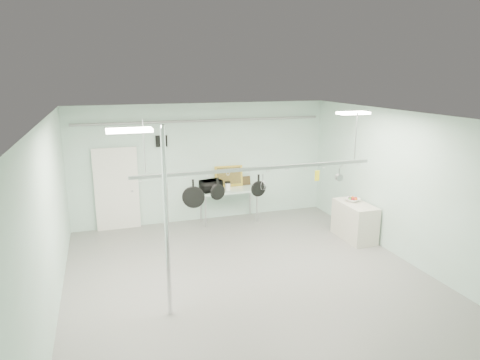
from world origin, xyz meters
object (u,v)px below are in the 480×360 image
object	(u,v)px
pot_rack	(258,167)
coffee_canister	(228,186)
microwave	(211,186)
prep_table	(229,192)
side_cabinet	(355,221)
chrome_pole	(167,225)
fruit_bowl	(353,200)
skillet_right	(258,185)
skillet_mid	(218,189)
skillet_left	(193,194)

from	to	relation	value
pot_rack	coffee_canister	distance (m)	3.48
microwave	coffee_canister	xyz separation A→B (m)	(0.46, -0.03, -0.05)
microwave	coffee_canister	size ratio (longest dim) A/B	2.77
prep_table	microwave	distance (m)	0.55
microwave	side_cabinet	bearing A→B (deg)	130.16
side_cabinet	microwave	size ratio (longest dim) A/B	2.22
chrome_pole	microwave	distance (m)	4.57
fruit_bowl	skillet_right	xyz separation A→B (m)	(-2.96, -1.27, 0.93)
pot_rack	microwave	size ratio (longest dim) A/B	8.88
fruit_bowl	microwave	bearing A→B (deg)	147.05
microwave	fruit_bowl	world-z (taller)	microwave
chrome_pole	pot_rack	xyz separation A→B (m)	(1.90, 0.90, 0.63)
prep_table	pot_rack	size ratio (longest dim) A/B	0.33
prep_table	skillet_mid	world-z (taller)	skillet_mid
coffee_canister	skillet_left	bearing A→B (deg)	-116.57
microwave	skillet_right	world-z (taller)	skillet_right
microwave	skillet_left	size ratio (longest dim) A/B	0.98
prep_table	skillet_left	xyz separation A→B (m)	(-1.66, -3.30, 0.98)
chrome_pole	side_cabinet	xyz separation A→B (m)	(4.85, 2.00, -1.15)
pot_rack	fruit_bowl	world-z (taller)	pot_rack
prep_table	skillet_left	size ratio (longest dim) A/B	2.90
chrome_pole	coffee_canister	bearing A→B (deg)	61.41
coffee_canister	skillet_right	xyz separation A→B (m)	(-0.34, -3.24, 0.87)
skillet_mid	prep_table	bearing A→B (deg)	56.97
pot_rack	coffee_canister	size ratio (longest dim) A/B	24.65
skillet_left	side_cabinet	bearing A→B (deg)	30.70
chrome_pole	skillet_mid	bearing A→B (deg)	39.32
chrome_pole	skillet_mid	world-z (taller)	chrome_pole
microwave	skillet_right	size ratio (longest dim) A/B	1.27
chrome_pole	pot_rack	bearing A→B (deg)	25.35
chrome_pole	coffee_canister	size ratio (longest dim) A/B	16.43
chrome_pole	pot_rack	world-z (taller)	chrome_pole
prep_table	pot_rack	distance (m)	3.61
skillet_left	skillet_mid	xyz separation A→B (m)	(0.46, 0.00, 0.06)
skillet_mid	skillet_right	world-z (taller)	same
microwave	fruit_bowl	bearing A→B (deg)	132.59
prep_table	side_cabinet	bearing A→B (deg)	-40.79
chrome_pole	microwave	size ratio (longest dim) A/B	5.92
side_cabinet	skillet_mid	world-z (taller)	skillet_mid
fruit_bowl	skillet_mid	xyz separation A→B (m)	(-3.78, -1.27, 0.93)
prep_table	fruit_bowl	bearing A→B (deg)	-38.21
skillet_left	skillet_right	distance (m)	1.28
skillet_mid	coffee_canister	bearing A→B (deg)	57.32
microwave	skillet_mid	xyz separation A→B (m)	(-0.70, -3.27, 0.82)
microwave	chrome_pole	bearing A→B (deg)	52.19
chrome_pole	skillet_right	distance (m)	2.13
chrome_pole	fruit_bowl	xyz separation A→B (m)	(4.87, 2.17, -0.66)
chrome_pole	microwave	bearing A→B (deg)	66.66
skillet_mid	chrome_pole	bearing A→B (deg)	-153.72
side_cabinet	chrome_pole	bearing A→B (deg)	-157.59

